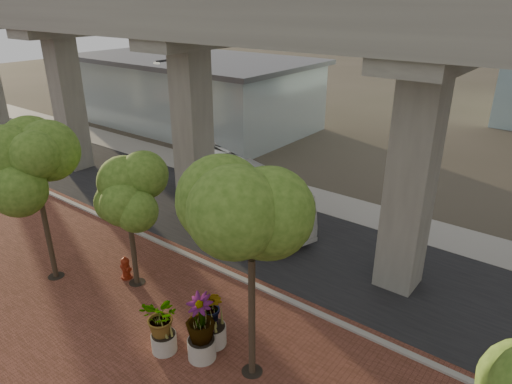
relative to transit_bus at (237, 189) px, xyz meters
The scene contains 16 objects.
ground 5.11m from the transit_bus, 38.17° to the right, with size 160.00×160.00×0.00m, color #373328.
brick_plaza 11.76m from the transit_bus, 70.81° to the right, with size 70.00×13.00×0.06m, color brown.
asphalt_road 4.24m from the transit_bus, 14.81° to the right, with size 90.00×8.00×0.04m, color black.
curb_strip 6.47m from the transit_bus, 52.59° to the right, with size 70.00×0.25×0.16m, color gray.
far_sidewalk 6.09m from the transit_bus, 49.48° to the left, with size 90.00×3.00×0.06m, color gray.
transit_viaduct 7.00m from the transit_bus, 14.81° to the right, with size 72.00×5.60×12.40m.
station_pavilion 20.80m from the transit_bus, 141.22° to the left, with size 23.00×13.00×6.30m.
transit_bus is the anchor object (origin of this frame).
fire_hydrant 8.00m from the transit_bus, 87.61° to the right, with size 0.53×0.48×1.07m.
planter_front 11.14m from the transit_bus, 63.28° to the right, with size 1.94×1.94×2.14m.
planter_right 11.31m from the transit_bus, 56.25° to the right, with size 2.35×2.35×2.51m.
planter_left 10.62m from the transit_bus, 54.81° to the right, with size 2.13×2.13×2.35m.
street_tree_far_west 10.59m from the transit_bus, 102.91° to the right, with size 4.02×4.02×6.72m.
street_tree_near_west 8.37m from the transit_bus, 82.98° to the right, with size 3.24×3.24×5.56m.
street_tree_near_east 12.62m from the transit_bus, 47.85° to the right, with size 4.10×4.10×7.32m.
streetlamp_west 9.26m from the transit_bus, 160.59° to the left, with size 0.38×1.10×7.61m.
Camera 1 is at (11.29, -14.86, 11.39)m, focal length 32.00 mm.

